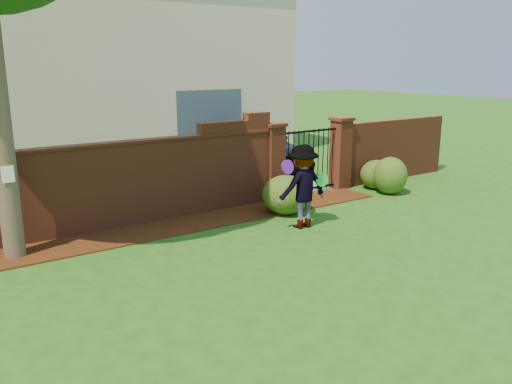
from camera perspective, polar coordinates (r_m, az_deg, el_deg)
ground at (r=8.57m, az=4.72°, el=-8.86°), size 80.00×80.00×0.01m
mulch_bed at (r=10.79m, az=-10.55°, el=-4.04°), size 11.10×1.08×0.03m
brick_wall at (r=10.81m, az=-17.33°, el=0.58°), size 8.70×0.31×2.16m
brick_wall_return at (r=15.59m, az=14.49°, el=4.47°), size 4.00×0.25×1.70m
pillar_left at (r=12.75m, az=1.90°, el=3.34°), size 0.50×0.50×1.88m
pillar_right at (r=14.14m, az=9.13°, el=4.23°), size 0.50×0.50×1.88m
iron_gate at (r=13.44m, az=5.69°, el=3.39°), size 1.78×0.03×1.60m
driveway at (r=16.80m, az=-3.17°, el=2.64°), size 3.20×8.00×0.01m
house at (r=19.07m, az=-16.39°, el=13.01°), size 12.40×6.40×6.30m
car at (r=16.08m, az=0.25°, el=4.95°), size 2.06×4.66×1.56m
paper_notice at (r=9.59m, az=-25.23°, el=1.74°), size 0.20×0.01×0.28m
shrub_left at (r=11.69m, az=3.23°, el=-0.29°), size 1.06×1.06×0.87m
shrub_middle at (r=13.84m, az=14.28°, el=1.73°), size 0.86×0.86×0.95m
shrub_right at (r=14.33m, az=12.90°, el=1.86°), size 0.87×0.87×0.77m
man at (r=10.63m, az=5.13°, el=0.55°), size 1.14×0.70×1.70m
frisbee_purple at (r=10.22m, az=3.44°, el=2.71°), size 0.29×0.10×0.29m
frisbee_green at (r=10.74m, az=7.13°, el=1.34°), size 0.29×0.09×0.29m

